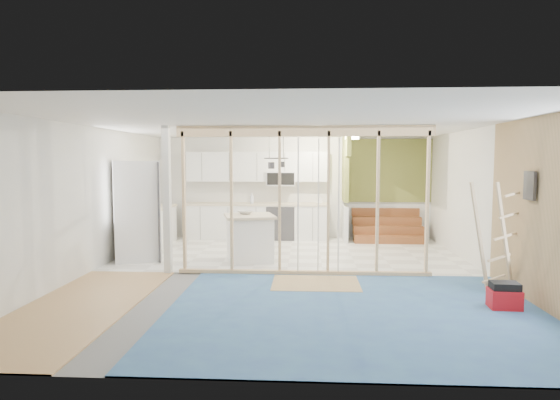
# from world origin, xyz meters

# --- Properties ---
(room) EXTENTS (7.01, 8.01, 2.61)m
(room) POSITION_xyz_m (0.00, 0.00, 1.30)
(room) COLOR slate
(room) RESTS_ON ground
(floor_overlays) EXTENTS (7.00, 8.00, 0.03)m
(floor_overlays) POSITION_xyz_m (0.07, 0.06, 0.01)
(floor_overlays) COLOR white
(floor_overlays) RESTS_ON room
(stud_frame) EXTENTS (4.66, 0.14, 2.60)m
(stud_frame) POSITION_xyz_m (-0.22, -0.00, 1.58)
(stud_frame) COLOR beige
(stud_frame) RESTS_ON room
(base_cabinets) EXTENTS (4.45, 2.24, 0.93)m
(base_cabinets) POSITION_xyz_m (-1.61, 3.36, 0.47)
(base_cabinets) COLOR white
(base_cabinets) RESTS_ON room
(upper_cabinets) EXTENTS (3.60, 0.41, 0.85)m
(upper_cabinets) POSITION_xyz_m (-0.84, 3.82, 1.82)
(upper_cabinets) COLOR white
(upper_cabinets) RESTS_ON room
(green_partition) EXTENTS (2.25, 1.51, 2.60)m
(green_partition) POSITION_xyz_m (2.04, 3.66, 0.94)
(green_partition) COLOR olive
(green_partition) RESTS_ON room
(pot_rack) EXTENTS (0.52, 0.52, 0.72)m
(pot_rack) POSITION_xyz_m (-0.31, 1.89, 2.00)
(pot_rack) COLOR black
(pot_rack) RESTS_ON room
(sheathing_panel) EXTENTS (0.02, 4.00, 2.60)m
(sheathing_panel) POSITION_xyz_m (3.48, -2.00, 1.30)
(sheathing_panel) COLOR tan
(sheathing_panel) RESTS_ON room
(electrical_panel) EXTENTS (0.04, 0.30, 0.40)m
(electrical_panel) POSITION_xyz_m (3.43, -1.40, 1.65)
(electrical_panel) COLOR #3C3C42
(electrical_panel) RESTS_ON room
(ceiling_light) EXTENTS (0.32, 0.32, 0.08)m
(ceiling_light) POSITION_xyz_m (1.40, 3.00, 2.54)
(ceiling_light) COLOR #FFEABF
(ceiling_light) RESTS_ON room
(fridge) EXTENTS (1.16, 1.11, 2.00)m
(fridge) POSITION_xyz_m (-3.05, 1.09, 1.00)
(fridge) COLOR white
(fridge) RESTS_ON room
(island) EXTENTS (1.15, 1.15, 0.93)m
(island) POSITION_xyz_m (-0.78, 1.10, 0.46)
(island) COLOR white
(island) RESTS_ON room
(bowl) EXTENTS (0.38, 0.38, 0.07)m
(bowl) POSITION_xyz_m (-0.88, 1.23, 0.96)
(bowl) COLOR beige
(bowl) RESTS_ON island
(soap_bottle_a) EXTENTS (0.12, 0.12, 0.27)m
(soap_bottle_a) POSITION_xyz_m (-1.02, 3.59, 1.06)
(soap_bottle_a) COLOR silver
(soap_bottle_a) RESTS_ON base_cabinets
(soap_bottle_b) EXTENTS (0.10, 0.10, 0.17)m
(soap_bottle_b) POSITION_xyz_m (0.70, 3.79, 1.01)
(soap_bottle_b) COLOR white
(soap_bottle_b) RESTS_ON base_cabinets
(toolbox) EXTENTS (0.41, 0.32, 0.37)m
(toolbox) POSITION_xyz_m (3.00, -1.75, 0.18)
(toolbox) COLOR #B11017
(toolbox) RESTS_ON room
(ladder) EXTENTS (0.89, 0.17, 1.67)m
(ladder) POSITION_xyz_m (3.16, -0.99, 0.86)
(ladder) COLOR tan
(ladder) RESTS_ON room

